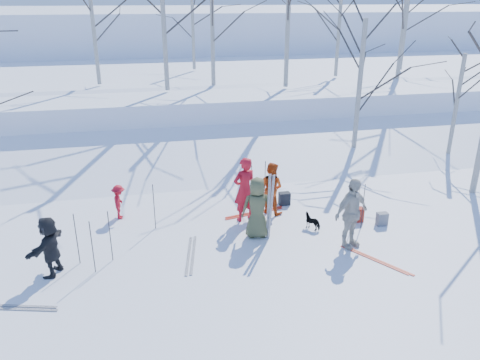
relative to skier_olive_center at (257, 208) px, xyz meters
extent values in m
plane|color=white|center=(-0.27, -0.54, -0.85)|extent=(120.00, 120.00, 0.00)
cube|color=white|center=(-0.27, 6.46, -0.70)|extent=(70.00, 9.49, 4.12)
cube|color=white|center=(-0.27, 16.46, 0.15)|extent=(70.00, 18.00, 2.20)
cube|color=white|center=(-0.27, 37.46, 1.15)|extent=(90.00, 30.00, 6.00)
imported|color=#474C2D|center=(0.00, 0.00, 0.00)|extent=(0.87, 0.61, 1.70)
imported|color=#B5101E|center=(-0.11, 1.04, 0.11)|extent=(0.80, 0.63, 1.92)
imported|color=#B73B0E|center=(0.77, 1.39, -0.05)|extent=(0.98, 0.97, 1.59)
imported|color=#B5101E|center=(-3.67, 1.91, -0.33)|extent=(0.42, 0.69, 1.04)
imported|color=beige|center=(2.22, -1.02, 0.10)|extent=(1.20, 0.86, 1.89)
imported|color=black|center=(-5.13, -0.82, -0.11)|extent=(0.91, 1.43, 1.47)
imported|color=black|center=(1.65, 0.13, -0.63)|extent=(0.53, 0.56, 0.45)
cube|color=silver|center=(0.26, -0.21, 0.10)|extent=(0.07, 0.16, 1.90)
cube|color=silver|center=(0.31, -0.26, 0.10)|extent=(0.13, 0.23, 1.89)
cylinder|color=black|center=(-4.18, -0.95, -0.18)|extent=(0.02, 0.02, 1.34)
cylinder|color=black|center=(-2.69, 1.03, -0.18)|extent=(0.02, 0.02, 1.34)
cylinder|color=black|center=(-3.80, -0.49, -0.18)|extent=(0.02, 0.02, 1.34)
cylinder|color=black|center=(2.86, 0.08, -0.18)|extent=(0.02, 0.02, 1.34)
cylinder|color=black|center=(3.00, -0.13, -0.18)|extent=(0.02, 0.02, 1.34)
cylinder|color=black|center=(0.30, 1.96, -0.18)|extent=(0.02, 0.02, 1.34)
cylinder|color=black|center=(0.81, 2.25, -0.18)|extent=(0.02, 0.02, 1.34)
cylinder|color=black|center=(-4.58, -0.46, -0.18)|extent=(0.02, 0.02, 1.34)
cube|color=maroon|center=(3.07, 0.28, -0.64)|extent=(0.32, 0.22, 0.42)
cube|color=slate|center=(3.66, -0.08, -0.66)|extent=(0.30, 0.20, 0.38)
cube|color=black|center=(1.34, 1.85, -0.65)|extent=(0.34, 0.24, 0.40)
camera|label=1|loc=(-2.77, -10.99, 5.27)|focal=35.00mm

